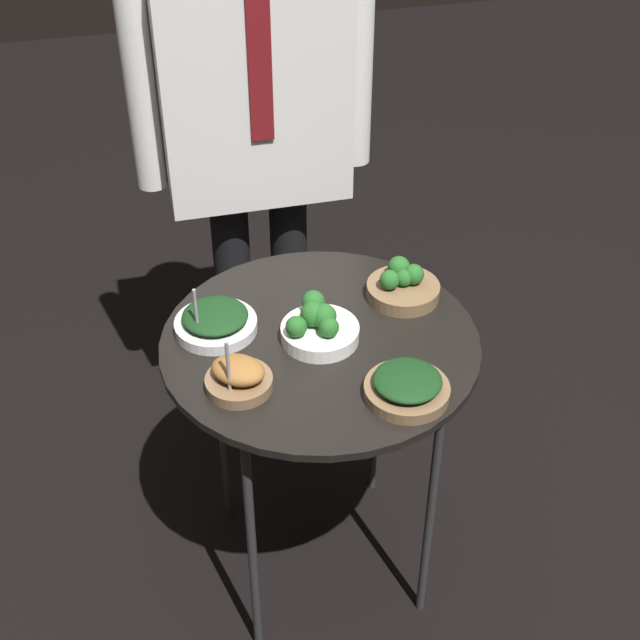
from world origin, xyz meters
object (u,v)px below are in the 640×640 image
at_px(bowl_spinach_near_rim, 407,386).
at_px(waiter_figure, 253,107).
at_px(bowl_roast_front_right, 239,377).
at_px(serving_cart, 320,359).
at_px(bowl_broccoli_back_left, 403,286).
at_px(bowl_broccoli_back_right, 317,325).
at_px(bowl_spinach_far_rim, 215,321).

height_order(bowl_spinach_near_rim, waiter_figure, waiter_figure).
xyz_separation_m(bowl_roast_front_right, waiter_figure, (0.17, 0.66, 0.25)).
bearing_deg(waiter_figure, bowl_roast_front_right, -104.40).
height_order(serving_cart, waiter_figure, waiter_figure).
relative_size(bowl_broccoli_back_left, bowl_roast_front_right, 1.15).
height_order(bowl_broccoli_back_right, bowl_spinach_near_rim, bowl_broccoli_back_right).
height_order(bowl_spinach_far_rim, waiter_figure, waiter_figure).
distance_m(bowl_broccoli_back_right, bowl_roast_front_right, 0.22).
relative_size(bowl_spinach_far_rim, bowl_broccoli_back_left, 1.08).
xyz_separation_m(bowl_spinach_far_rim, bowl_roast_front_right, (0.01, -0.19, 0.00)).
relative_size(bowl_roast_front_right, bowl_spinach_near_rim, 0.84).
distance_m(bowl_broccoli_back_left, bowl_roast_front_right, 0.45).
relative_size(bowl_broccoli_back_right, bowl_spinach_far_rim, 0.94).
relative_size(bowl_broccoli_back_right, bowl_roast_front_right, 1.16).
bearing_deg(bowl_spinach_near_rim, bowl_roast_front_right, 161.44).
bearing_deg(waiter_figure, bowl_broccoli_back_right, -88.39).
height_order(bowl_broccoli_back_right, bowl_roast_front_right, bowl_roast_front_right).
height_order(bowl_broccoli_back_right, bowl_spinach_far_rim, bowl_spinach_far_rim).
bearing_deg(bowl_broccoli_back_right, bowl_roast_front_right, -148.51).
bearing_deg(bowl_broccoli_back_left, waiter_figure, 117.55).
distance_m(bowl_roast_front_right, waiter_figure, 0.72).
xyz_separation_m(bowl_broccoli_back_right, bowl_roast_front_right, (-0.18, -0.11, -0.00)).
bearing_deg(bowl_broccoli_back_left, bowl_spinach_far_rim, -177.29).
relative_size(bowl_broccoli_back_left, bowl_spinach_near_rim, 0.97).
xyz_separation_m(bowl_spinach_near_rim, waiter_figure, (-0.14, 0.76, 0.25)).
bearing_deg(serving_cart, bowl_roast_front_right, -150.59).
distance_m(bowl_spinach_far_rim, bowl_spinach_near_rim, 0.43).
xyz_separation_m(serving_cart, waiter_figure, (-0.02, 0.55, 0.33)).
bearing_deg(bowl_spinach_far_rim, bowl_broccoli_back_left, 2.71).
relative_size(bowl_broccoli_back_right, bowl_spinach_near_rim, 0.98).
height_order(serving_cart, bowl_spinach_far_rim, bowl_spinach_far_rim).
height_order(bowl_broccoli_back_right, waiter_figure, waiter_figure).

